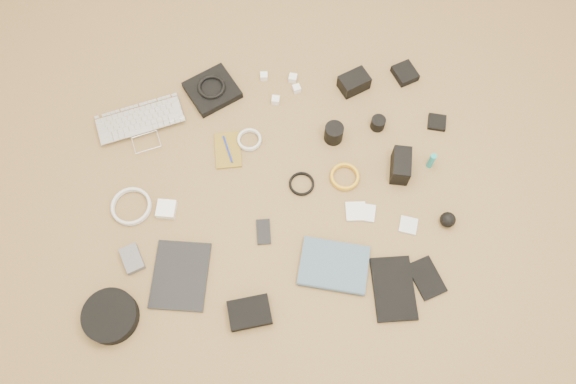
{
  "coord_description": "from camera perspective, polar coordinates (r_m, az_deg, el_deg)",
  "views": [
    {
      "loc": [
        -0.07,
        -0.86,
        2.02
      ],
      "look_at": [
        0.05,
        -0.02,
        0.02
      ],
      "focal_mm": 35.0,
      "sensor_mm": 36.0,
      "label": 1
    }
  ],
  "objects": [
    {
      "name": "tablet",
      "position": [
        2.12,
        -10.87,
        -8.31
      ],
      "size": [
        0.25,
        0.29,
        0.01
      ],
      "primitive_type": "cube",
      "rotation": [
        0.0,
        0.0,
        -0.21
      ],
      "color": "black",
      "rests_on": "ground"
    },
    {
      "name": "laptop",
      "position": [
        2.38,
        -14.49,
        6.09
      ],
      "size": [
        0.39,
        0.31,
        0.03
      ],
      "primitive_type": "imported",
      "rotation": [
        0.0,
        0.0,
        0.2
      ],
      "color": "silver",
      "rests_on": "ground"
    },
    {
      "name": "paperback",
      "position": [
        2.07,
        4.32,
        -9.93
      ],
      "size": [
        0.29,
        0.25,
        0.02
      ],
      "primitive_type": "imported",
      "rotation": [
        0.0,
        0.0,
        1.26
      ],
      "color": "#3D5368",
      "rests_on": "ground"
    },
    {
      "name": "charger_a",
      "position": [
        2.44,
        -2.46,
        11.66
      ],
      "size": [
        0.03,
        0.03,
        0.03
      ],
      "primitive_type": "cube",
      "rotation": [
        0.0,
        0.0,
        -0.12
      ],
      "color": "white",
      "rests_on": "ground"
    },
    {
      "name": "lens_a",
      "position": [
        2.27,
        4.67,
        5.98
      ],
      "size": [
        0.1,
        0.1,
        0.08
      ],
      "primitive_type": "cylinder",
      "rotation": [
        0.0,
        0.0,
        0.37
      ],
      "color": "black",
      "rests_on": "ground"
    },
    {
      "name": "notebook_black_a",
      "position": [
        2.1,
        10.67,
        -9.62
      ],
      "size": [
        0.16,
        0.25,
        0.02
      ],
      "primitive_type": "cube",
      "rotation": [
        0.0,
        0.0,
        -0.07
      ],
      "color": "black",
      "rests_on": "ground"
    },
    {
      "name": "charger_d",
      "position": [
        2.37,
        -1.26,
        9.31
      ],
      "size": [
        0.04,
        0.04,
        0.03
      ],
      "primitive_type": "cube",
      "rotation": [
        0.0,
        0.0,
        -0.25
      ],
      "color": "white",
      "rests_on": "ground"
    },
    {
      "name": "lens_pouch",
      "position": [
        2.5,
        11.79,
        11.72
      ],
      "size": [
        0.11,
        0.12,
        0.03
      ],
      "primitive_type": "cube",
      "rotation": [
        0.0,
        0.0,
        0.31
      ],
      "color": "black",
      "rests_on": "ground"
    },
    {
      "name": "charger_b",
      "position": [
        2.41,
        0.88,
        10.45
      ],
      "size": [
        0.04,
        0.04,
        0.03
      ],
      "primitive_type": "cube",
      "rotation": [
        0.0,
        0.0,
        0.19
      ],
      "color": "white",
      "rests_on": "ground"
    },
    {
      "name": "card_reader",
      "position": [
        2.41,
        14.89,
        6.86
      ],
      "size": [
        0.09,
        0.09,
        0.02
      ],
      "primitive_type": "cube",
      "rotation": [
        0.0,
        0.0,
        -0.31
      ],
      "color": "black",
      "rests_on": "ground"
    },
    {
      "name": "dslr_camera",
      "position": [
        2.41,
        6.72,
        10.99
      ],
      "size": [
        0.14,
        0.12,
        0.07
      ],
      "primitive_type": "cube",
      "rotation": [
        0.0,
        0.0,
        0.36
      ],
      "color": "black",
      "rests_on": "ground"
    },
    {
      "name": "flash",
      "position": [
        2.23,
        11.38,
        2.65
      ],
      "size": [
        0.1,
        0.14,
        0.1
      ],
      "primitive_type": "cube",
      "rotation": [
        0.0,
        0.0,
        -0.26
      ],
      "color": "black",
      "rests_on": "ground"
    },
    {
      "name": "headphones",
      "position": [
        2.4,
        -7.77,
        10.54
      ],
      "size": [
        0.12,
        0.12,
        0.01
      ],
      "primitive_type": "torus",
      "rotation": [
        0.0,
        0.0,
        -0.05
      ],
      "color": "black",
      "rests_on": "headphone_pouch"
    },
    {
      "name": "power_brick",
      "position": [
        2.2,
        -12.25,
        -1.72
      ],
      "size": [
        0.08,
        0.08,
        0.03
      ],
      "primitive_type": "cube",
      "rotation": [
        0.0,
        0.0,
        -0.22
      ],
      "color": "white",
      "rests_on": "ground"
    },
    {
      "name": "charger_c",
      "position": [
        2.43,
        0.5,
        11.48
      ],
      "size": [
        0.04,
        0.04,
        0.03
      ],
      "primitive_type": "cube",
      "rotation": [
        0.0,
        0.0,
        -0.35
      ],
      "color": "white",
      "rests_on": "ground"
    },
    {
      "name": "drive_case",
      "position": [
        2.04,
        -3.92,
        -12.14
      ],
      "size": [
        0.15,
        0.12,
        0.04
      ],
      "primitive_type": "cube",
      "rotation": [
        0.0,
        0.0,
        0.06
      ],
      "color": "black",
      "rests_on": "ground"
    },
    {
      "name": "headphone_case",
      "position": [
        2.12,
        -17.59,
        -11.93
      ],
      "size": [
        0.22,
        0.22,
        0.05
      ],
      "primitive_type": "cylinder",
      "rotation": [
        0.0,
        0.0,
        0.13
      ],
      "color": "black",
      "rests_on": "ground"
    },
    {
      "name": "notebook_black_b",
      "position": [
        2.14,
        13.89,
        -8.48
      ],
      "size": [
        0.13,
        0.17,
        0.01
      ],
      "primitive_type": "cube",
      "rotation": [
        0.0,
        0.0,
        0.27
      ],
      "color": "black",
      "rests_on": "ground"
    },
    {
      "name": "filter_case_mid",
      "position": [
        2.18,
        7.92,
        -2.09
      ],
      "size": [
        0.09,
        0.09,
        0.01
      ],
      "primitive_type": "cube",
      "rotation": [
        0.0,
        0.0,
        -0.31
      ],
      "color": "silver",
      "rests_on": "ground"
    },
    {
      "name": "cable_black",
      "position": [
        2.2,
        1.39,
        0.79
      ],
      "size": [
        0.13,
        0.13,
        0.01
      ],
      "primitive_type": "torus",
      "rotation": [
        0.0,
        0.0,
        -0.31
      ],
      "color": "black",
      "rests_on": "ground"
    },
    {
      "name": "headphone_pouch",
      "position": [
        2.42,
        -7.7,
        10.22
      ],
      "size": [
        0.25,
        0.25,
        0.03
      ],
      "primitive_type": "cube",
      "rotation": [
        0.0,
        0.0,
        0.42
      ],
      "color": "black",
      "rests_on": "ground"
    },
    {
      "name": "cable_white_a",
      "position": [
        2.29,
        -3.94,
        5.25
      ],
      "size": [
        0.1,
        0.1,
        0.01
      ],
      "primitive_type": "torus",
      "rotation": [
        0.0,
        0.0,
        -0.01
      ],
      "color": "silver",
      "rests_on": "ground"
    },
    {
      "name": "cable_yellow",
      "position": [
        2.23,
        5.76,
        1.49
      ],
      "size": [
        0.15,
        0.15,
        0.01
      ],
      "primitive_type": "torus",
      "rotation": [
        0.0,
        0.0,
        -0.42
      ],
      "color": "gold",
      "rests_on": "ground"
    },
    {
      "name": "air_blower",
      "position": [
        2.21,
        15.92,
        -2.72
      ],
      "size": [
        0.06,
        0.06,
        0.06
      ],
      "primitive_type": "sphere",
      "rotation": [
        0.0,
        0.0,
        0.03
      ],
      "color": "black",
      "rests_on": "ground"
    },
    {
      "name": "lens_cleaner",
      "position": [
        2.28,
        14.36,
        3.1
      ],
      "size": [
        0.03,
        0.03,
        0.08
      ],
      "primitive_type": "cylinder",
      "rotation": [
        0.0,
        0.0,
        -0.08
      ],
      "color": "teal",
      "rests_on": "ground"
    },
    {
      "name": "cable_white_b",
      "position": [
        2.25,
        -15.59,
        -1.47
      ],
      "size": [
        0.17,
        0.17,
        0.01
      ],
      "primitive_type": "torus",
      "rotation": [
        0.0,
        0.0,
        -0.12
      ],
      "color": "silver",
      "rests_on": "ground"
    },
    {
      "name": "lens_b",
      "position": [
        2.33,
        9.13,
        6.92
      ],
      "size": [
        0.08,
        0.08,
        0.05
      ],
      "primitive_type": "cylinder",
      "rotation": [
        0.0,
        0.0,
        0.43
      ],
      "color": "black",
      "rests_on": "ground"
    },
    {
      "name": "pen_blue",
      "position": [
        2.27,
        -6.14,
        4.35
      ],
      "size": [
        0.03,
        0.12,
        0.01
      ],
      "primitive_type": "cylinder",
      "rotation": [
        1.57,
        0.0,
        0.19
      ],
      "color": "#1328A2",
      "rests_on": "notebook_olive"
    },
    {
      "name": "filter_case_left",
      "position": [
        2.18,
        6.9,
        -1.97
      ],
      "size": [
        0.08,
        0.08,
        0.01
      ],
      "primitive_type": "cube",
      "rotation": [
        0.0,
        0.0,
        -0.11
      ],
      "color": "silver",
      "rests_on": "ground"
    },
    {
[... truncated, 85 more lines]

